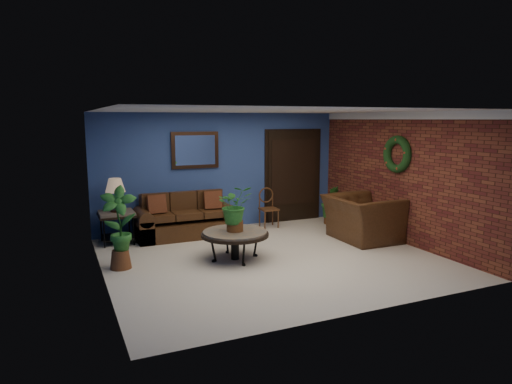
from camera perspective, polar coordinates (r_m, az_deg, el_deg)
name	(u,v)px	position (r m, az deg, el deg)	size (l,w,h in m)	color
floor	(271,258)	(7.96, 1.91, -8.20)	(5.50, 5.50, 0.00)	beige
wall_back	(222,171)	(9.97, -4.31, 2.65)	(5.50, 0.04, 2.50)	#2F4684
wall_left	(100,197)	(6.95, -18.91, -0.63)	(0.04, 5.00, 2.50)	#2F4684
wall_right_brick	(400,178)	(9.20, 17.57, 1.72)	(0.04, 5.00, 2.50)	brown
ceiling	(272,111)	(7.60, 2.01, 10.11)	(5.50, 5.00, 0.02)	silver
crown_molding	(402,116)	(9.12, 17.79, 9.08)	(0.03, 5.00, 0.14)	white
wall_mirror	(195,150)	(9.70, -7.62, 5.21)	(1.02, 0.06, 0.77)	#3F2415
closet_door	(293,176)	(10.67, 4.65, 2.00)	(1.44, 0.06, 2.18)	black
wreath	(397,154)	(9.16, 17.22, 4.53)	(0.72, 0.72, 0.16)	black
sofa	(185,222)	(9.45, -8.89, -3.68)	(1.99, 0.86, 0.89)	#482714
coffee_table	(235,234)	(7.76, -2.65, -5.32)	(1.15, 1.15, 0.49)	#545049
end_table	(117,219)	(9.14, -17.01, -3.25)	(0.68, 0.68, 0.62)	#545049
table_lamp	(115,191)	(9.04, -17.17, 0.13)	(0.37, 0.37, 0.62)	#3F2415
side_chair	(268,205)	(10.08, 1.48, -1.62)	(0.39, 0.39, 0.87)	brown
armchair	(362,218)	(9.23, 13.11, -3.22)	(1.34, 1.17, 0.87)	#482714
coffee_plant	(235,206)	(7.65, -2.68, -1.78)	(0.65, 0.58, 0.78)	#5C3517
floor_plant	(330,204)	(10.50, 9.24, -1.48)	(0.47, 0.42, 0.87)	#5C3517
tall_plant	(119,225)	(7.54, -16.75, -4.00)	(0.66, 0.54, 1.33)	brown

